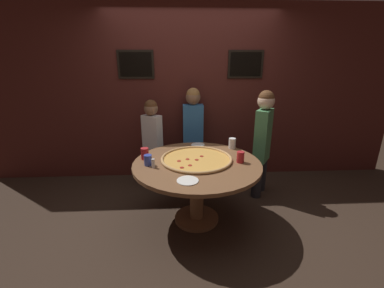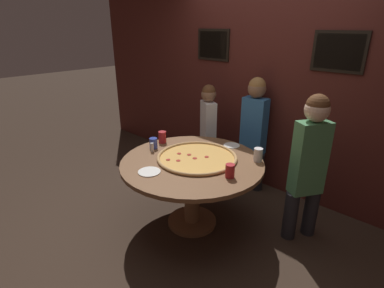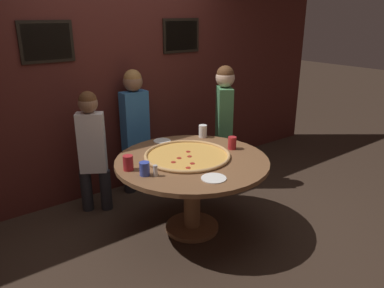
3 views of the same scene
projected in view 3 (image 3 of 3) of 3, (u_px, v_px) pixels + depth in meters
name	position (u px, v px, depth m)	size (l,w,h in m)	color
ground_plane	(192.00, 228.00, 3.70)	(24.00, 24.00, 0.00)	#38281E
back_wall	(122.00, 79.00, 4.25)	(6.40, 0.08, 2.60)	#4C1E19
dining_table	(192.00, 174.00, 3.50)	(1.42, 1.42, 0.74)	brown
giant_pizza	(187.00, 155.00, 3.51)	(0.81, 0.81, 0.03)	#E5A84C
drink_cup_front_edge	(128.00, 163.00, 3.20)	(0.09, 0.09, 0.13)	#B22328
drink_cup_centre_back	(232.00, 143.00, 3.69)	(0.08, 0.08, 0.12)	#B22328
drink_cup_far_left	(203.00, 131.00, 4.04)	(0.09, 0.09, 0.13)	white
drink_cup_near_right	(145.00, 169.00, 3.09)	(0.09, 0.09, 0.12)	#384CB7
white_plate_left_side	(162.00, 141.00, 3.93)	(0.18, 0.18, 0.01)	white
white_plate_near_front	(214.00, 178.00, 3.05)	(0.21, 0.21, 0.01)	white
condiment_shaker	(155.00, 171.00, 3.08)	(0.04, 0.04, 0.10)	silver
diner_side_right	(135.00, 124.00, 4.26)	(0.36, 0.22, 1.44)	#232328
diner_centre_back	(92.00, 145.00, 3.83)	(0.34, 0.27, 1.30)	#232328
diner_side_left	(224.00, 120.00, 4.40)	(0.31, 0.38, 1.46)	#232328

